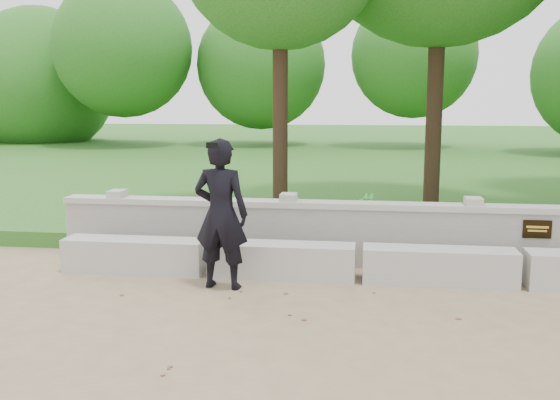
# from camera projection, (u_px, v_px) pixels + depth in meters

# --- Properties ---
(lawn) EXTENTS (40.00, 22.00, 0.25)m
(lawn) POSITION_uv_depth(u_px,v_px,m) (428.00, 170.00, 19.55)
(lawn) COLOR #225E16
(lawn) RESTS_ON ground
(concrete_bench) EXTENTS (11.90, 0.45, 0.45)m
(concrete_bench) POSITION_uv_depth(u_px,v_px,m) (522.00, 269.00, 7.70)
(concrete_bench) COLOR #B2AFA8
(concrete_bench) RESTS_ON ground
(parapet_wall) EXTENTS (12.50, 0.35, 0.90)m
(parapet_wall) POSITION_uv_depth(u_px,v_px,m) (510.00, 238.00, 8.35)
(parapet_wall) COLOR #A7A59E
(parapet_wall) RESTS_ON ground
(man_main) EXTENTS (0.71, 0.64, 1.84)m
(man_main) POSITION_uv_depth(u_px,v_px,m) (221.00, 214.00, 7.56)
(man_main) COLOR black
(man_main) RESTS_ON ground
(shrub_a) EXTENTS (0.38, 0.32, 0.61)m
(shrub_a) POSITION_uv_depth(u_px,v_px,m) (289.00, 211.00, 9.88)
(shrub_a) COLOR green
(shrub_a) RESTS_ON lawn
(shrub_d) EXTENTS (0.43, 0.44, 0.59)m
(shrub_d) POSITION_uv_depth(u_px,v_px,m) (366.00, 212.00, 9.86)
(shrub_d) COLOR green
(shrub_d) RESTS_ON lawn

